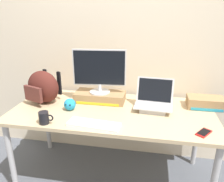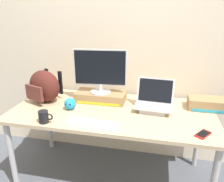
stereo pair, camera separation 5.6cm
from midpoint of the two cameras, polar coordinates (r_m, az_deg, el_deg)
ground_plane at (r=2.40m, az=0.72°, el=-21.10°), size 20.00×20.00×0.00m
back_wall at (r=2.32m, az=3.44°, el=13.20°), size 7.00×0.10×2.60m
desk at (r=2.02m, az=0.80°, el=-6.58°), size 1.80×0.82×0.74m
toner_box_yellow at (r=2.16m, az=-2.22°, el=-1.44°), size 0.48×0.23×0.09m
desktop_monitor at (r=2.07m, az=-2.32°, el=5.25°), size 0.50×0.20×0.42m
open_laptop at (r=2.00m, az=11.57°, el=-3.43°), size 0.34×0.26×0.27m
external_keyboard at (r=1.73m, az=-4.10°, el=-8.52°), size 0.42×0.17×0.02m
messenger_backpack at (r=2.21m, az=-16.46°, el=1.19°), size 0.39×0.33×0.31m
coffee_mug at (r=1.83m, az=-16.42°, el=-6.44°), size 0.12×0.08×0.10m
cell_phone at (r=1.75m, az=23.42°, el=-10.24°), size 0.14×0.15×0.01m
plush_toy at (r=2.00m, az=-10.02°, el=-3.30°), size 0.11×0.11×0.11m
toner_box_cyan at (r=2.17m, az=24.00°, el=-3.01°), size 0.32×0.18×0.10m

